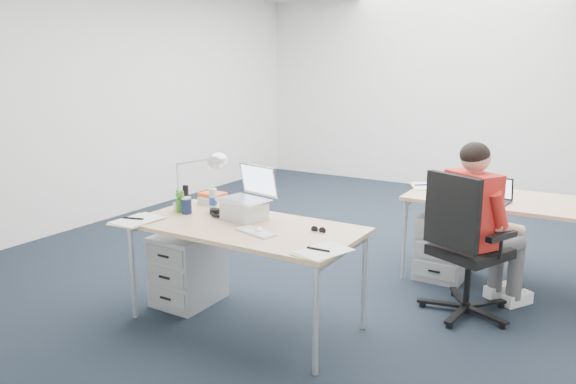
{
  "coord_description": "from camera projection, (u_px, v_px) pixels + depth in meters",
  "views": [
    {
      "loc": [
        2.21,
        -4.73,
        1.82
      ],
      "look_at": [
        0.03,
        -1.13,
        0.85
      ],
      "focal_mm": 35.0,
      "sensor_mm": 36.0,
      "label": 1
    }
  ],
  "objects": [
    {
      "name": "room",
      "position": [
        350.0,
        75.0,
        5.08
      ],
      "size": [
        6.02,
        7.02,
        2.8
      ],
      "color": "silver",
      "rests_on": "ground"
    },
    {
      "name": "book_stack",
      "position": [
        213.0,
        198.0,
        4.43
      ],
      "size": [
        0.21,
        0.17,
        0.09
      ],
      "primitive_type": "cube",
      "rotation": [
        0.0,
        0.0,
        -0.07
      ],
      "color": "silver",
      "rests_on": "desk_near"
    },
    {
      "name": "seated_person",
      "position": [
        484.0,
        227.0,
        4.13
      ],
      "size": [
        0.64,
        0.75,
        1.27
      ],
      "rotation": [
        0.0,
        0.0,
        -0.56
      ],
      "color": "red",
      "rests_on": "ground"
    },
    {
      "name": "desk_lamp",
      "position": [
        193.0,
        180.0,
        4.14
      ],
      "size": [
        0.43,
        0.16,
        0.49
      ],
      "primitive_type": null,
      "rotation": [
        0.0,
        0.0,
        -0.01
      ],
      "color": "silver",
      "rests_on": "desk_near"
    },
    {
      "name": "office_chair",
      "position": [
        465.0,
        275.0,
        4.11
      ],
      "size": [
        0.9,
        0.9,
        1.08
      ],
      "rotation": [
        0.0,
        0.0,
        -0.42
      ],
      "color": "black",
      "rests_on": "ground"
    },
    {
      "name": "computer_mouse",
      "position": [
        259.0,
        230.0,
        3.7
      ],
      "size": [
        0.08,
        0.1,
        0.03
      ],
      "primitive_type": "ellipsoid",
      "rotation": [
        0.0,
        0.0,
        0.39
      ],
      "color": "white",
      "rests_on": "desk_near"
    },
    {
      "name": "papers_right",
      "position": [
        321.0,
        252.0,
        3.3
      ],
      "size": [
        0.3,
        0.36,
        0.01
      ],
      "primitive_type": "cube",
      "rotation": [
        0.0,
        0.0,
        -0.27
      ],
      "color": "#D1D77D",
      "rests_on": "desk_near"
    },
    {
      "name": "drawer_pedestal_near",
      "position": [
        188.0,
        268.0,
        4.34
      ],
      "size": [
        0.4,
        0.5,
        0.55
      ],
      "primitive_type": "cube",
      "color": "#A9ABAE",
      "rests_on": "ground"
    },
    {
      "name": "desk_far",
      "position": [
        508.0,
        204.0,
        4.62
      ],
      "size": [
        1.6,
        0.8,
        0.73
      ],
      "color": "tan",
      "rests_on": "ground"
    },
    {
      "name": "desk_near",
      "position": [
        245.0,
        231.0,
        3.88
      ],
      "size": [
        1.6,
        0.8,
        0.73
      ],
      "color": "tan",
      "rests_on": "ground"
    },
    {
      "name": "cordless_phone",
      "position": [
        186.0,
        194.0,
        4.44
      ],
      "size": [
        0.04,
        0.03,
        0.15
      ],
      "primitive_type": "cube",
      "rotation": [
        0.0,
        0.0,
        0.09
      ],
      "color": "black",
      "rests_on": "desk_near"
    },
    {
      "name": "far_papers",
      "position": [
        425.0,
        186.0,
        5.06
      ],
      "size": [
        0.34,
        0.38,
        0.01
      ],
      "primitive_type": "cube",
      "rotation": [
        0.0,
        0.0,
        0.42
      ],
      "color": "white",
      "rests_on": "desk_far"
    },
    {
      "name": "wireless_keyboard",
      "position": [
        256.0,
        232.0,
        3.68
      ],
      "size": [
        0.31,
        0.19,
        0.01
      ],
      "primitive_type": "cube",
      "rotation": [
        0.0,
        0.0,
        -0.26
      ],
      "color": "white",
      "rests_on": "desk_near"
    },
    {
      "name": "dark_laptop",
      "position": [
        491.0,
        190.0,
        4.48
      ],
      "size": [
        0.31,
        0.3,
        0.21
      ],
      "primitive_type": null,
      "rotation": [
        0.0,
        0.0,
        -0.1
      ],
      "color": "black",
      "rests_on": "desk_far"
    },
    {
      "name": "headphones",
      "position": [
        224.0,
        213.0,
        4.11
      ],
      "size": [
        0.24,
        0.19,
        0.04
      ],
      "primitive_type": null,
      "rotation": [
        0.0,
        0.0,
        0.0
      ],
      "color": "black",
      "rests_on": "desk_near"
    },
    {
      "name": "water_bottle",
      "position": [
        213.0,
        198.0,
        4.22
      ],
      "size": [
        0.06,
        0.06,
        0.2
      ],
      "primitive_type": "cylinder",
      "rotation": [
        0.0,
        0.0,
        0.05
      ],
      "color": "silver",
      "rests_on": "desk_near"
    },
    {
      "name": "sunglasses",
      "position": [
        318.0,
        230.0,
        3.71
      ],
      "size": [
        0.11,
        0.05,
        0.02
      ],
      "primitive_type": null,
      "rotation": [
        0.0,
        0.0,
        0.02
      ],
      "color": "black",
      "rests_on": "desk_near"
    },
    {
      "name": "floor",
      "position": [
        346.0,
        254.0,
        5.47
      ],
      "size": [
        7.0,
        7.0,
        0.0
      ],
      "primitive_type": "plane",
      "color": "black",
      "rests_on": "ground"
    },
    {
      "name": "can_koozie",
      "position": [
        187.0,
        205.0,
        4.15
      ],
      "size": [
        0.09,
        0.09,
        0.12
      ],
      "primitive_type": "cylinder",
      "rotation": [
        0.0,
        0.0,
        0.25
      ],
      "color": "#152144",
      "rests_on": "desk_near"
    },
    {
      "name": "drawer_pedestal_far",
      "position": [
        444.0,
        245.0,
        4.87
      ],
      "size": [
        0.4,
        0.5,
        0.55
      ],
      "primitive_type": "cube",
      "color": "#A9ABAE",
      "rests_on": "ground"
    },
    {
      "name": "papers_left",
      "position": [
        136.0,
        220.0,
        3.96
      ],
      "size": [
        0.24,
        0.34,
        0.01
      ],
      "primitive_type": "cube",
      "rotation": [
        0.0,
        0.0,
        -0.02
      ],
      "color": "#D1D77D",
      "rests_on": "desk_near"
    },
    {
      "name": "bear_figurine",
      "position": [
        180.0,
        201.0,
        4.19
      ],
      "size": [
        0.09,
        0.07,
        0.17
      ],
      "primitive_type": null,
      "rotation": [
        0.0,
        0.0,
        -0.04
      ],
      "color": "#1F6F1D",
      "rests_on": "desk_near"
    },
    {
      "name": "silver_laptop",
      "position": [
        244.0,
        193.0,
        3.98
      ],
      "size": [
        0.4,
        0.34,
        0.37
      ],
      "primitive_type": null,
      "rotation": [
        0.0,
        0.0,
        -0.2
      ],
      "color": "silver",
      "rests_on": "desk_near"
    }
  ]
}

